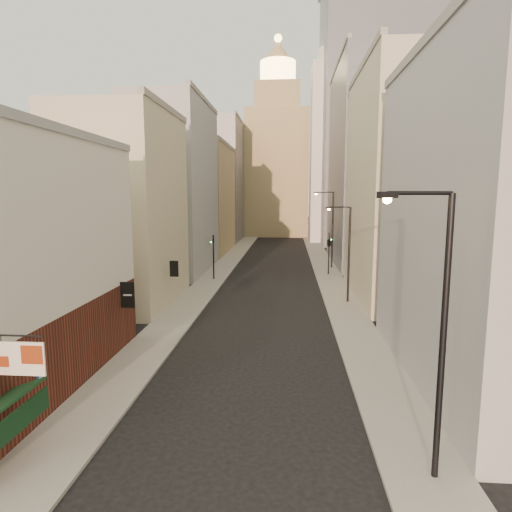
{
  "coord_description": "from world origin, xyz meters",
  "views": [
    {
      "loc": [
        1.88,
        -9.24,
        9.24
      ],
      "look_at": [
        -0.4,
        20.27,
        5.04
      ],
      "focal_mm": 30.0,
      "sensor_mm": 36.0,
      "label": 1
    }
  ],
  "objects_px": {
    "clock_tower": "(277,159)",
    "streetlamp_far": "(331,225)",
    "streetlamp_near": "(437,322)",
    "traffic_light_right": "(329,242)",
    "white_tower": "(331,147)",
    "streetlamp_mid": "(347,249)",
    "traffic_light_left": "(213,247)"
  },
  "relations": [
    {
      "from": "white_tower",
      "to": "streetlamp_mid",
      "type": "height_order",
      "value": "white_tower"
    },
    {
      "from": "streetlamp_mid",
      "to": "traffic_light_left",
      "type": "height_order",
      "value": "streetlamp_mid"
    },
    {
      "from": "streetlamp_near",
      "to": "streetlamp_mid",
      "type": "relative_size",
      "value": 1.13
    },
    {
      "from": "traffic_light_left",
      "to": "traffic_light_right",
      "type": "distance_m",
      "value": 13.37
    },
    {
      "from": "clock_tower",
      "to": "streetlamp_far",
      "type": "relative_size",
      "value": 4.63
    },
    {
      "from": "traffic_light_right",
      "to": "streetlamp_near",
      "type": "bearing_deg",
      "value": 69.03
    },
    {
      "from": "clock_tower",
      "to": "white_tower",
      "type": "distance_m",
      "value": 17.83
    },
    {
      "from": "streetlamp_near",
      "to": "traffic_light_left",
      "type": "height_order",
      "value": "streetlamp_near"
    },
    {
      "from": "clock_tower",
      "to": "streetlamp_far",
      "type": "distance_m",
      "value": 49.14
    },
    {
      "from": "white_tower",
      "to": "streetlamp_near",
      "type": "height_order",
      "value": "white_tower"
    },
    {
      "from": "clock_tower",
      "to": "traffic_light_left",
      "type": "xyz_separation_m",
      "value": [
        -5.32,
        -55.52,
        -13.96
      ]
    },
    {
      "from": "clock_tower",
      "to": "streetlamp_far",
      "type": "bearing_deg",
      "value": -80.21
    },
    {
      "from": "traffic_light_left",
      "to": "clock_tower",
      "type": "bearing_deg",
      "value": -106.72
    },
    {
      "from": "white_tower",
      "to": "streetlamp_far",
      "type": "distance_m",
      "value": 35.55
    },
    {
      "from": "streetlamp_near",
      "to": "traffic_light_left",
      "type": "xyz_separation_m",
      "value": [
        -12.79,
        32.54,
        -1.68
      ]
    },
    {
      "from": "traffic_light_right",
      "to": "white_tower",
      "type": "bearing_deg",
      "value": -116.18
    },
    {
      "from": "clock_tower",
      "to": "white_tower",
      "type": "relative_size",
      "value": 1.08
    },
    {
      "from": "streetlamp_near",
      "to": "traffic_light_right",
      "type": "height_order",
      "value": "streetlamp_near"
    },
    {
      "from": "streetlamp_far",
      "to": "traffic_light_right",
      "type": "relative_size",
      "value": 1.94
    },
    {
      "from": "white_tower",
      "to": "streetlamp_near",
      "type": "relative_size",
      "value": 4.43
    },
    {
      "from": "traffic_light_left",
      "to": "white_tower",
      "type": "bearing_deg",
      "value": -122.71
    },
    {
      "from": "streetlamp_mid",
      "to": "streetlamp_far",
      "type": "bearing_deg",
      "value": 107.44
    },
    {
      "from": "clock_tower",
      "to": "streetlamp_mid",
      "type": "xyz_separation_m",
      "value": [
        7.8,
        -64.66,
        -12.88
      ]
    },
    {
      "from": "clock_tower",
      "to": "white_tower",
      "type": "xyz_separation_m",
      "value": [
        11.0,
        -14.0,
        0.97
      ]
    },
    {
      "from": "streetlamp_mid",
      "to": "streetlamp_far",
      "type": "relative_size",
      "value": 0.86
    },
    {
      "from": "streetlamp_mid",
      "to": "traffic_light_right",
      "type": "distance_m",
      "value": 12.91
    },
    {
      "from": "streetlamp_far",
      "to": "streetlamp_near",
      "type": "bearing_deg",
      "value": -81.81
    },
    {
      "from": "clock_tower",
      "to": "streetlamp_near",
      "type": "distance_m",
      "value": 89.23
    },
    {
      "from": "streetlamp_far",
      "to": "traffic_light_right",
      "type": "xyz_separation_m",
      "value": [
        -0.58,
        -4.85,
        -1.59
      ]
    },
    {
      "from": "clock_tower",
      "to": "streetlamp_far",
      "type": "height_order",
      "value": "clock_tower"
    },
    {
      "from": "streetlamp_mid",
      "to": "white_tower",
      "type": "bearing_deg",
      "value": 104.79
    },
    {
      "from": "white_tower",
      "to": "streetlamp_far",
      "type": "xyz_separation_m",
      "value": [
        -2.9,
        -32.93,
        -13.07
      ]
    }
  ]
}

